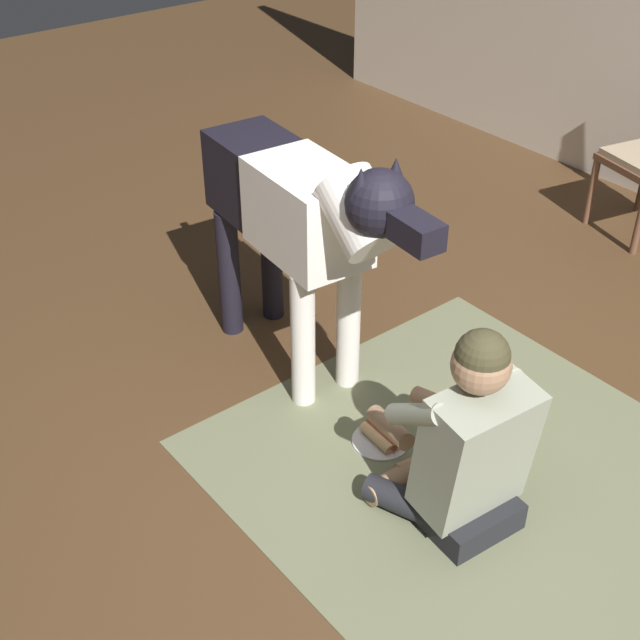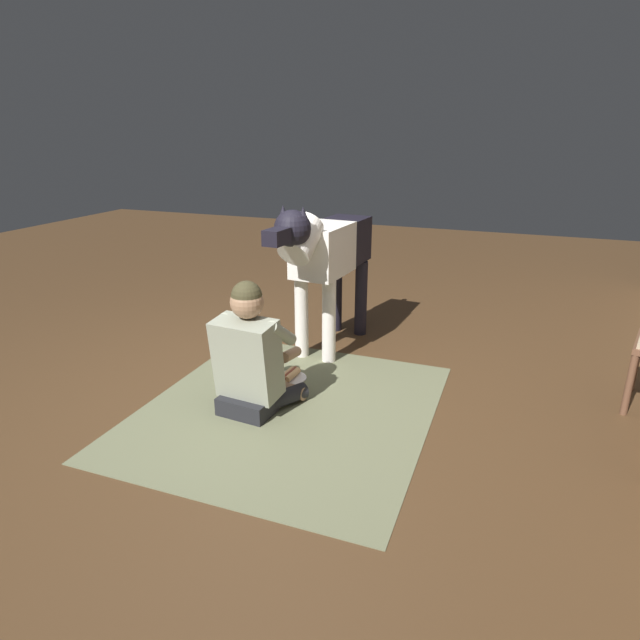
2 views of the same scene
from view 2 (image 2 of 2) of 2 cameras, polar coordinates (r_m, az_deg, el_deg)
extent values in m
plane|color=#4C331D|center=(3.88, -7.15, -7.45)|extent=(14.01, 14.01, 0.00)
cube|color=#696C4E|center=(3.63, -3.39, -9.32)|extent=(2.03, 1.84, 0.01)
cylinder|color=brown|center=(3.99, 29.84, -5.97)|extent=(0.04, 0.04, 0.42)
cylinder|color=brown|center=(4.38, 30.36, -3.91)|extent=(0.04, 0.04, 0.42)
cube|color=black|center=(3.58, -7.69, -8.87)|extent=(0.27, 0.36, 0.12)
cylinder|color=black|center=(3.77, -8.34, -7.25)|extent=(0.41, 0.24, 0.11)
cylinder|color=#A07858|center=(3.85, -6.22, -6.66)|extent=(0.10, 0.36, 0.09)
cylinder|color=black|center=(3.62, -4.22, -8.28)|extent=(0.40, 0.30, 0.11)
cylinder|color=#A07858|center=(3.77, -4.00, -7.18)|extent=(0.15, 0.37, 0.09)
cube|color=gray|center=(3.46, -7.69, -4.06)|extent=(0.31, 0.42, 0.54)
cylinder|color=gray|center=(3.60, -8.94, -0.52)|extent=(0.30, 0.11, 0.24)
cylinder|color=#A07858|center=(3.81, -6.44, -2.99)|extent=(0.28, 0.13, 0.12)
cylinder|color=gray|center=(3.42, -4.10, -1.41)|extent=(0.30, 0.11, 0.24)
cylinder|color=#A07858|center=(3.69, -3.14, -3.65)|extent=(0.27, 0.09, 0.12)
sphere|color=#A07858|center=(3.35, -7.72, 1.90)|extent=(0.21, 0.21, 0.21)
sphere|color=#3D3922|center=(3.34, -7.75, 2.50)|extent=(0.19, 0.19, 0.19)
cylinder|color=white|center=(4.20, 0.95, -0.16)|extent=(0.11, 0.11, 0.67)
cylinder|color=white|center=(4.31, -1.96, 0.32)|extent=(0.11, 0.11, 0.67)
cylinder|color=black|center=(4.79, 4.34, 2.29)|extent=(0.11, 0.11, 0.67)
cylinder|color=black|center=(4.88, 1.71, 2.67)|extent=(0.11, 0.11, 0.67)
cube|color=white|center=(4.23, 0.31, 7.41)|extent=(0.56, 0.39, 0.39)
cube|color=black|center=(4.59, 2.52, 8.37)|extent=(0.49, 0.37, 0.37)
cylinder|color=white|center=(3.88, -2.05, 8.55)|extent=(0.41, 0.27, 0.38)
sphere|color=black|center=(3.76, -2.92, 9.61)|extent=(0.26, 0.26, 0.26)
cube|color=black|center=(3.58, -4.60, 8.75)|extent=(0.20, 0.13, 0.10)
cone|color=black|center=(3.72, -1.78, 11.03)|extent=(0.10, 0.10, 0.12)
cone|color=black|center=(3.79, -3.90, 11.16)|extent=(0.10, 0.10, 0.12)
cylinder|color=black|center=(4.82, 3.70, 8.43)|extent=(0.34, 0.08, 0.22)
cylinder|color=silver|center=(4.03, -3.19, -6.13)|extent=(0.25, 0.25, 0.01)
cylinder|color=#DEAC74|center=(4.03, -3.48, -5.69)|extent=(0.19, 0.06, 0.05)
cylinder|color=#DEAC74|center=(4.01, -2.93, -5.80)|extent=(0.19, 0.06, 0.05)
cylinder|color=brown|center=(4.02, -3.20, -5.65)|extent=(0.20, 0.05, 0.04)
camera|label=1|loc=(3.74, -52.84, 24.29)|focal=48.22mm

